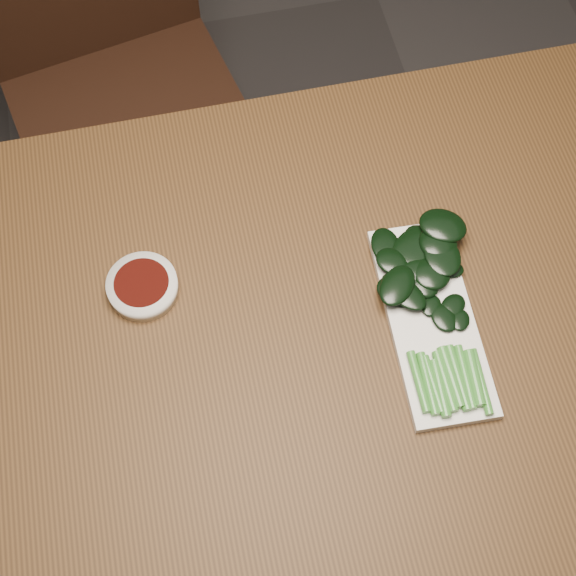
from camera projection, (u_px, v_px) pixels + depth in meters
The scene contains 6 objects.
ground at pixel (292, 462), 1.77m from camera, with size 6.00×6.00×0.00m, color #302E2E.
table at pixel (294, 345), 1.17m from camera, with size 1.40×0.80×0.75m.
chair_far at pixel (116, 75), 1.64m from camera, with size 0.53×0.53×0.89m.
sauce_bowl at pixel (143, 286), 1.11m from camera, with size 0.10×0.10×0.03m.
serving_plate at pixel (431, 321), 1.10m from camera, with size 0.13×0.30×0.01m.
gai_lan at pixel (429, 283), 1.10m from camera, with size 0.17×0.32×0.03m.
Camera 1 is at (-0.10, -0.44, 1.76)m, focal length 50.00 mm.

